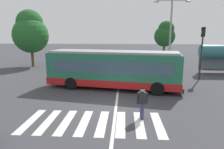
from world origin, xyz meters
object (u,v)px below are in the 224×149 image
at_px(parked_car_champagne, 145,63).
at_px(background_tree_left, 31,32).
at_px(background_tree_right, 165,34).
at_px(parked_car_blue, 125,63).
at_px(bus_stop_shelter, 222,52).
at_px(pedestrian_crossing_street, 142,101).
at_px(parked_car_teal, 103,63).
at_px(city_transit_bus, 113,69).
at_px(traffic_light_far_corner, 202,45).
at_px(twin_arm_street_lamp, 171,28).
at_px(parked_car_red, 83,62).

distance_m(parked_car_champagne, background_tree_left, 15.75).
bearing_deg(background_tree_left, background_tree_right, 16.79).
height_order(parked_car_blue, bus_stop_shelter, bus_stop_shelter).
xyz_separation_m(pedestrian_crossing_street, parked_car_teal, (-3.63, 15.21, -0.20)).
xyz_separation_m(city_transit_bus, parked_car_teal, (-1.78, 9.25, -0.82)).
height_order(parked_car_champagne, background_tree_left, background_tree_left).
distance_m(parked_car_blue, background_tree_right, 10.13).
bearing_deg(parked_car_blue, parked_car_champagne, 5.41).
relative_size(parked_car_blue, traffic_light_far_corner, 0.90).
height_order(parked_car_blue, parked_car_champagne, same).
xyz_separation_m(pedestrian_crossing_street, traffic_light_far_corner, (6.40, 9.68, 2.38)).
height_order(city_transit_bus, background_tree_right, background_tree_right).
xyz_separation_m(parked_car_blue, background_tree_left, (-12.63, 1.40, 3.93)).
height_order(parked_car_champagne, twin_arm_street_lamp, twin_arm_street_lamp).
relative_size(pedestrian_crossing_street, background_tree_left, 0.23).
bearing_deg(parked_car_blue, parked_car_red, 176.57).
xyz_separation_m(traffic_light_far_corner, twin_arm_street_lamp, (-2.28, 3.39, 1.67)).
xyz_separation_m(parked_car_red, parked_car_teal, (2.73, -0.40, 0.00)).
bearing_deg(parked_car_blue, background_tree_left, 173.66).
bearing_deg(bus_stop_shelter, parked_car_blue, 166.61).
bearing_deg(pedestrian_crossing_street, background_tree_right, 76.58).
xyz_separation_m(traffic_light_far_corner, bus_stop_shelter, (3.39, 3.05, -0.93)).
bearing_deg(pedestrian_crossing_street, bus_stop_shelter, 52.46).
distance_m(city_transit_bus, parked_car_blue, 9.41).
xyz_separation_m(city_transit_bus, parked_car_champagne, (3.51, 9.57, -0.82)).
bearing_deg(twin_arm_street_lamp, traffic_light_far_corner, -56.11).
distance_m(parked_car_blue, twin_arm_street_lamp, 6.95).
distance_m(city_transit_bus, parked_car_red, 10.69).
bearing_deg(parked_car_blue, pedestrian_crossing_street, -86.55).
distance_m(twin_arm_street_lamp, background_tree_left, 18.04).
bearing_deg(background_tree_left, pedestrian_crossing_street, -50.91).
bearing_deg(bus_stop_shelter, parked_car_champagne, 161.03).
relative_size(parked_car_blue, bus_stop_shelter, 0.96).
height_order(parked_car_blue, background_tree_right, background_tree_right).
bearing_deg(parked_car_red, bus_stop_shelter, -10.10).
bearing_deg(parked_car_blue, traffic_light_far_corner, -37.44).
bearing_deg(city_transit_bus, parked_car_red, 115.05).
xyz_separation_m(pedestrian_crossing_street, bus_stop_shelter, (9.78, 12.73, 1.45)).
bearing_deg(city_transit_bus, background_tree_right, 66.37).
height_order(city_transit_bus, parked_car_red, city_transit_bus).
height_order(pedestrian_crossing_street, bus_stop_shelter, bus_stop_shelter).
bearing_deg(twin_arm_street_lamp, city_transit_bus, -129.98).
relative_size(parked_car_teal, twin_arm_street_lamp, 0.56).
bearing_deg(parked_car_champagne, background_tree_left, 175.64).
xyz_separation_m(parked_car_teal, background_tree_right, (8.97, 7.18, 3.60)).
bearing_deg(pedestrian_crossing_street, twin_arm_street_lamp, 72.52).
bearing_deg(twin_arm_street_lamp, background_tree_right, 82.51).
bearing_deg(traffic_light_far_corner, parked_car_champagne, 129.03).
xyz_separation_m(pedestrian_crossing_street, twin_arm_street_lamp, (4.12, 13.07, 4.05)).
bearing_deg(background_tree_left, parked_car_blue, -6.34).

